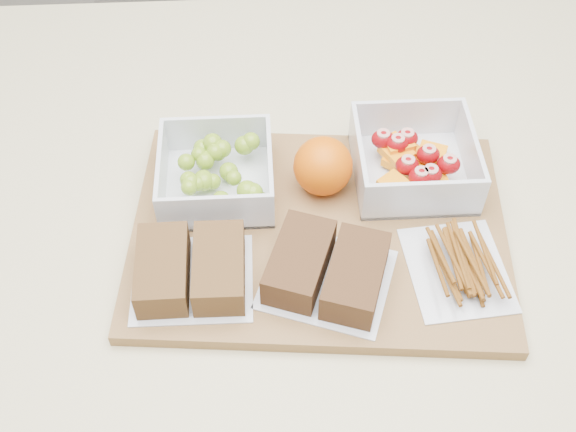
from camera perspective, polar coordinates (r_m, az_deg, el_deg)
The scene contains 8 objects.
counter at distance 1.22m, azimuth 0.91°, elevation -13.81°, with size 1.20×0.90×0.90m, color beige.
cutting_board at distance 0.82m, azimuth 2.45°, elevation -1.28°, with size 0.42×0.30×0.02m, color olive.
grape_container at distance 0.84m, azimuth -5.60°, elevation 3.41°, with size 0.13×0.13×0.05m.
fruit_container at distance 0.86m, azimuth 9.86°, elevation 4.24°, with size 0.14×0.14×0.06m.
orange at distance 0.83m, azimuth 2.78°, elevation 3.96°, with size 0.07×0.07×0.07m, color #ED6105.
sandwich_bag_left at distance 0.76m, azimuth -7.67°, elevation -4.20°, with size 0.13×0.11×0.04m.
sandwich_bag_center at distance 0.75m, azimuth 3.12°, elevation -4.23°, with size 0.16×0.15×0.04m.
pretzel_bag at distance 0.79m, azimuth 13.36°, elevation -3.63°, with size 0.11×0.13×0.03m.
Camera 1 is at (-0.05, -0.53, 1.55)m, focal length 45.00 mm.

